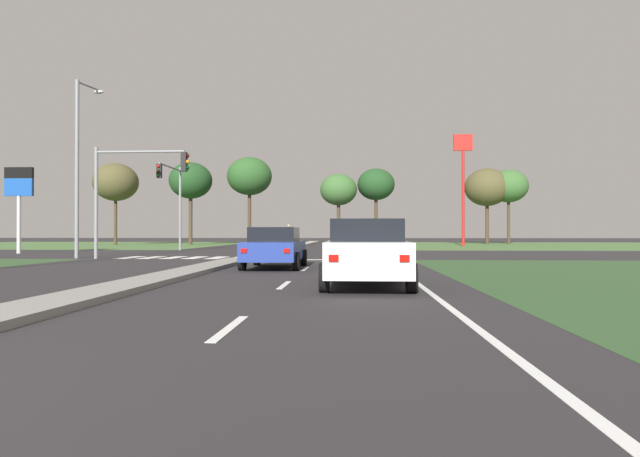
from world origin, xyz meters
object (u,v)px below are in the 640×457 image
Objects in this scene: car_teal_fourth at (266,239)px; fastfood_pole_sign at (463,164)px; car_black_second at (290,237)px; traffic_signal_far_left at (173,192)px; treeline_fourth at (339,190)px; car_white_near at (366,252)px; street_lamp_second at (79,159)px; fuel_price_totem at (19,191)px; pedestrian_at_median at (289,233)px; car_blue_third at (275,247)px; treeline_third at (249,177)px; treeline_seventh at (508,186)px; treeline_sixth at (487,188)px; treeline_second at (191,181)px; traffic_signal_near_left at (130,181)px; treeline_fifth at (376,185)px; treeline_near at (116,182)px.

fastfood_pole_sign reaches higher than car_teal_fourth.
traffic_signal_far_left reaches higher than car_black_second.
fastfood_pole_sign reaches higher than treeline_fourth.
car_white_near is 20.35m from street_lamp_second.
treeline_fourth is at bearing 52.76° from fuel_price_totem.
pedestrian_at_median is at bearing 63.68° from street_lamp_second.
car_blue_third is at bearing 83.31° from pedestrian_at_median.
treeline_third reaches higher than fuel_price_totem.
treeline_sixth is at bearing 178.54° from treeline_seventh.
fastfood_pole_sign reaches higher than traffic_signal_far_left.
treeline_seventh is (23.13, 17.73, 5.33)m from pedestrian_at_median.
car_teal_fourth is 0.41× the size of fastfood_pole_sign.
fuel_price_totem is at bearing 144.62° from car_blue_third.
fastfood_pole_sign is 1.21× the size of treeline_second.
fuel_price_totem is at bearing 147.12° from traffic_signal_near_left.
treeline_second is at bearing -175.70° from treeline_fifth.
traffic_signal_far_left reaches higher than car_white_near.
car_white_near is 51.93m from treeline_sixth.
car_white_near is 0.51× the size of treeline_fifth.
fuel_price_totem is at bearing -97.05° from treeline_second.
treeline_fifth is (23.58, 27.13, 2.68)m from fuel_price_totem.
pedestrian_at_median is at bearing 100.00° from car_white_near.
traffic_signal_far_left reaches higher than fuel_price_totem.
fastfood_pole_sign is 38.20m from fuel_price_totem.
car_white_near reaches higher than car_black_second.
treeline_third is (-4.06, -4.91, 6.90)m from car_black_second.
treeline_seventh is (2.39, -0.06, 0.12)m from treeline_sixth.
street_lamp_second reaches higher than fuel_price_totem.
fastfood_pole_sign is 1.43× the size of treeline_fourth.
traffic_signal_far_left is 0.81× the size of treeline_fourth.
pedestrian_at_median is at bearing 141.32° from car_teal_fourth.
pedestrian_at_median is at bearing 95.50° from car_blue_third.
traffic_signal_near_left is 1.03× the size of fuel_price_totem.
fastfood_pole_sign is 23.43m from treeline_third.
treeline_third reaches higher than car_blue_third.
car_white_near is 0.70× the size of traffic_signal_far_left.
car_black_second is at bearing 98.53° from car_white_near.
traffic_signal_far_left is at bearing -56.21° from treeline_near.
traffic_signal_near_left is 46.38m from treeline_seventh.
treeline_fourth is (5.99, 11.82, 5.13)m from car_teal_fourth.
car_black_second is 12.87m from treeline_fifth.
treeline_second is (-18.02, 45.08, 6.20)m from car_white_near.
treeline_fourth is at bearing 2.71° from treeline_near.
car_white_near reaches higher than car_teal_fourth.
car_blue_third reaches higher than car_black_second.
treeline_third is at bearing 178.51° from treeline_fifth.
street_lamp_second reaches higher than car_black_second.
treeline_second is 20.47m from treeline_fifth.
pedestrian_at_median is 0.34× the size of fuel_price_totem.
car_teal_fourth is 0.73× the size of traffic_signal_far_left.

